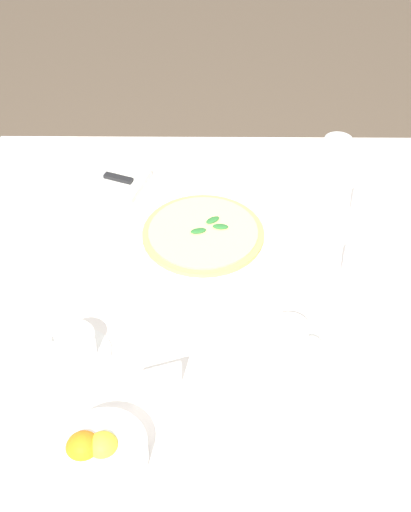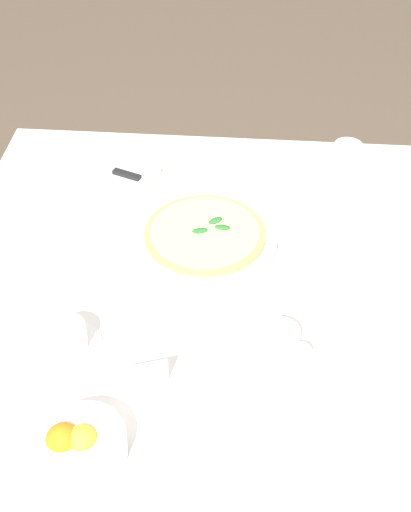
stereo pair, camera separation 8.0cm
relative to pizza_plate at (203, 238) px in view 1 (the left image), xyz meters
The scene contains 13 objects.
ground_plane 0.75m from the pizza_plate, 95.79° to the left, with size 8.00×8.00×0.00m, color brown.
dining_table 0.20m from the pizza_plate, 95.79° to the left, with size 1.16×1.16×0.72m.
pizza_plate is the anchor object (origin of this frame).
pizza 0.01m from the pizza_plate, 139.16° to the right, with size 0.28×0.28×0.02m.
coffee_cup_left_edge 0.41m from the pizza_plate, 54.23° to the left, with size 0.13×0.13×0.06m.
coffee_cup_far_left 0.35m from the pizza_plate, 118.76° to the left, with size 0.13×0.13×0.06m.
water_glass_back_corner 0.36m from the pizza_plate, 157.84° to the left, with size 0.07×0.07×0.10m.
water_glass_right_edge 0.41m from the pizza_plate, 143.34° to the right, with size 0.07×0.07×0.12m.
water_glass_near_right 0.39m from the pizza_plate, 169.09° to the right, with size 0.08×0.08×0.11m.
napkin_folded 0.34m from the pizza_plate, 41.23° to the right, with size 0.25×0.19×0.02m.
dinner_knife 0.35m from the pizza_plate, 41.07° to the right, with size 0.19×0.09×0.01m.
citrus_bowl 0.59m from the pizza_plate, 73.54° to the left, with size 0.15×0.15×0.07m.
menu_card 0.42m from the pizza_plate, 79.18° to the left, with size 0.09×0.03×0.06m.
Camera 1 is at (-0.00, 1.03, 1.76)m, focal length 47.99 mm.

